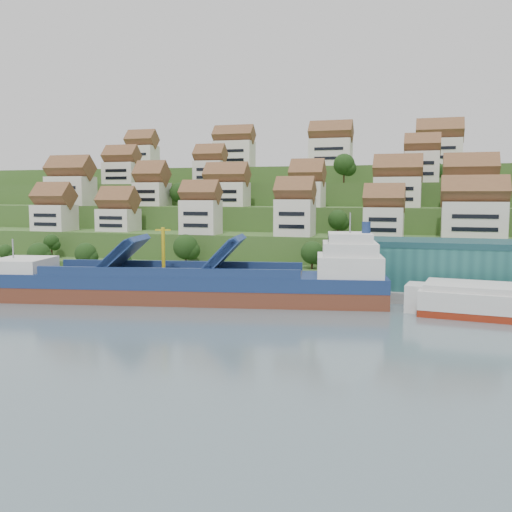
% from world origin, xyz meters
% --- Properties ---
extents(ground, '(300.00, 300.00, 0.00)m').
position_xyz_m(ground, '(0.00, 0.00, 0.00)').
color(ground, slate).
rests_on(ground, ground).
extents(quay, '(180.00, 14.00, 2.20)m').
position_xyz_m(quay, '(20.00, 15.00, 1.10)').
color(quay, gray).
rests_on(quay, ground).
extents(pebble_beach, '(45.00, 20.00, 1.00)m').
position_xyz_m(pebble_beach, '(-58.00, 12.00, 0.50)').
color(pebble_beach, gray).
rests_on(pebble_beach, ground).
extents(hillside, '(260.00, 128.00, 31.00)m').
position_xyz_m(hillside, '(0.00, 103.55, 10.66)').
color(hillside, '#2D4C1E').
rests_on(hillside, ground).
extents(hillside_village, '(160.58, 62.58, 29.33)m').
position_xyz_m(hillside_village, '(1.89, 60.59, 24.34)').
color(hillside_village, silver).
rests_on(hillside_village, ground).
extents(hillside_trees, '(138.77, 62.31, 31.11)m').
position_xyz_m(hillside_trees, '(-11.86, 44.60, 16.70)').
color(hillside_trees, '#1D3D14').
rests_on(hillside_trees, ground).
extents(flagpole, '(1.28, 0.16, 8.00)m').
position_xyz_m(flagpole, '(18.11, 10.00, 6.88)').
color(flagpole, gray).
rests_on(flagpole, quay).
extents(beach_huts, '(14.40, 3.70, 2.20)m').
position_xyz_m(beach_huts, '(-60.00, 10.75, 2.10)').
color(beach_huts, white).
rests_on(beach_huts, pebble_beach).
extents(cargo_ship, '(81.59, 27.02, 17.92)m').
position_xyz_m(cargo_ship, '(-9.33, -0.87, 3.39)').
color(cargo_ship, brown).
rests_on(cargo_ship, ground).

